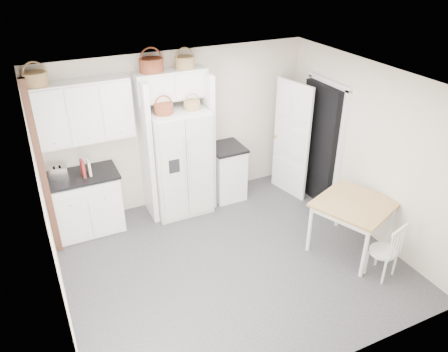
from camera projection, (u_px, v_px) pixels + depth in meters
floor at (231, 261)px, 6.28m from camera, size 4.50×4.50×0.00m
ceiling at (233, 85)px, 5.04m from camera, size 4.50×4.50×0.00m
wall_back at (179, 129)px, 7.24m from camera, size 4.50×0.00×4.50m
wall_left at (50, 226)px, 4.81m from camera, size 0.00×4.00×4.00m
wall_right at (367, 151)px, 6.50m from camera, size 0.00×4.00×4.00m
refrigerator at (179, 161)px, 7.11m from camera, size 0.92×0.74×1.78m
base_cab_left at (86, 203)px, 6.77m from camera, size 1.02×0.64×0.95m
base_cab_right at (226, 172)px, 7.68m from camera, size 0.53×0.63×0.93m
dining_table at (351, 226)px, 6.34m from camera, size 1.27×1.27×0.81m
windsor_chair at (383, 251)px, 5.85m from camera, size 0.47×0.44×0.79m
counter_left at (81, 175)px, 6.53m from camera, size 1.06×0.69×0.04m
counter_right at (226, 147)px, 7.45m from camera, size 0.57×0.68×0.04m
toaster at (58, 173)px, 6.35m from camera, size 0.29×0.19×0.19m
cookbook_red at (83, 168)px, 6.41m from camera, size 0.05×0.17×0.25m
cookbook_cream at (89, 168)px, 6.45m from camera, size 0.04×0.15×0.23m
basket_upper_a at (36, 79)px, 5.80m from camera, size 0.32×0.32×0.18m
basket_bridge_a at (151, 65)px, 6.40m from camera, size 0.36×0.36×0.20m
basket_bridge_b at (185, 62)px, 6.60m from camera, size 0.31×0.31×0.17m
basket_fridge_a at (164, 109)px, 6.48m from camera, size 0.29×0.29×0.16m
basket_fridge_b at (192, 105)px, 6.66m from camera, size 0.25×0.25×0.14m
upper_cabinet at (83, 112)px, 6.26m from camera, size 1.40×0.34×0.90m
bridge_cabinet at (171, 84)px, 6.66m from camera, size 1.12×0.34×0.45m
fridge_panel_left at (146, 152)px, 6.83m from camera, size 0.08×0.60×2.30m
fridge_panel_right at (206, 140)px, 7.21m from camera, size 0.08×0.60×2.30m
trim_post at (42, 173)px, 5.90m from camera, size 0.09×0.09×2.60m
doorway_void at (320, 144)px, 7.40m from camera, size 0.18×0.85×2.05m
door_slab at (291, 140)px, 7.53m from camera, size 0.21×0.79×2.05m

